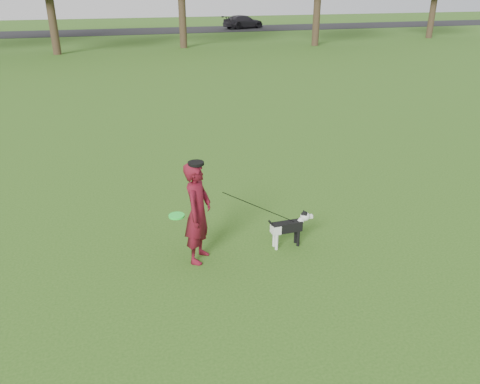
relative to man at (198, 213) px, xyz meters
name	(u,v)px	position (x,y,z in m)	size (l,w,h in m)	color
ground	(261,253)	(0.96, -0.13, -0.78)	(120.00, 120.00, 0.00)	#285116
road	(111,32)	(0.96, 39.87, -0.77)	(120.00, 7.00, 0.02)	black
man	(198,213)	(0.00, 0.00, 0.00)	(0.57, 0.38, 1.57)	maroon
dog	(290,226)	(1.47, -0.04, -0.42)	(0.78, 0.16, 0.59)	black
car_right	(243,22)	(13.51, 39.87, -0.16)	(1.71, 4.20, 1.22)	#252228
man_held_items	(244,202)	(0.69, -0.04, 0.09)	(2.03, 0.31, 1.18)	#20FF3E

